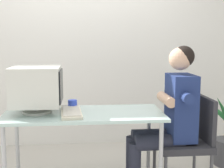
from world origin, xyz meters
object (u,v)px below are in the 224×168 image
(office_chair, at_px, (189,137))
(desk_mug, at_px, (73,104))
(desk, at_px, (84,120))
(keyboard, at_px, (71,112))
(person_seated, at_px, (169,113))
(crt_monitor, at_px, (37,87))

(office_chair, relative_size, desk_mug, 9.16)
(desk, height_order, office_chair, office_chair)
(keyboard, height_order, desk_mug, desk_mug)
(keyboard, distance_m, person_seated, 0.89)
(desk, bearing_deg, desk_mug, 120.91)
(desk_mug, bearing_deg, person_seated, -8.99)
(crt_monitor, bearing_deg, keyboard, -11.56)
(office_chair, bearing_deg, person_seated, -180.00)
(crt_monitor, distance_m, office_chair, 1.46)
(desk, xyz_separation_m, keyboard, (-0.11, -0.03, 0.08))
(desk, height_order, person_seated, person_seated)
(desk, distance_m, keyboard, 0.14)
(desk, distance_m, desk_mug, 0.23)
(desk_mug, bearing_deg, desk, -59.09)
(office_chair, xyz_separation_m, desk_mug, (-1.07, 0.14, 0.30))
(office_chair, xyz_separation_m, person_seated, (-0.20, -0.00, 0.23))
(keyboard, xyz_separation_m, desk_mug, (0.01, 0.20, 0.02))
(desk, height_order, keyboard, keyboard)
(keyboard, bearing_deg, desk, 13.55)
(keyboard, relative_size, person_seated, 0.36)
(person_seated, bearing_deg, office_chair, 0.00)
(office_chair, height_order, person_seated, person_seated)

